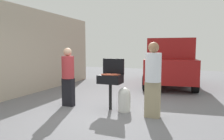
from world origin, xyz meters
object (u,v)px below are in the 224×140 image
(hot_dog_9, at_px, (113,75))
(hot_dog_12, at_px, (106,75))
(hot_dog_10, at_px, (114,75))
(person_right, at_px, (153,77))
(hot_dog_2, at_px, (114,74))
(person_left, at_px, (68,75))
(hot_dog_3, at_px, (109,75))
(hot_dog_6, at_px, (111,75))
(hot_dog_11, at_px, (104,74))
(hot_dog_5, at_px, (110,74))
(hot_dog_0, at_px, (104,75))
(hot_dog_1, at_px, (106,74))
(propane_tank, at_px, (124,99))
(parked_minivan, at_px, (169,62))
(hot_dog_13, at_px, (118,74))
(hot_dog_14, at_px, (116,75))
(hot_dog_7, at_px, (103,74))
(bbq_grill, at_px, (110,80))
(hot_dog_4, at_px, (109,75))
(hot_dog_8, at_px, (108,74))

(hot_dog_9, bearing_deg, hot_dog_12, -126.20)
(hot_dog_10, height_order, person_right, person_right)
(hot_dog_2, height_order, hot_dog_10, same)
(person_left, xyz_separation_m, person_right, (2.38, -0.11, 0.07))
(hot_dog_3, xyz_separation_m, hot_dog_6, (0.08, -0.03, 0.00))
(hot_dog_11, height_order, person_right, person_right)
(hot_dog_5, relative_size, person_right, 0.07)
(hot_dog_9, bearing_deg, hot_dog_2, 92.26)
(hot_dog_5, height_order, hot_dog_11, same)
(hot_dog_0, distance_m, hot_dog_12, 0.10)
(hot_dog_1, bearing_deg, hot_dog_6, -34.85)
(hot_dog_5, height_order, hot_dog_6, same)
(propane_tank, height_order, person_left, person_left)
(hot_dog_1, relative_size, parked_minivan, 0.03)
(hot_dog_6, xyz_separation_m, hot_dog_13, (0.10, 0.21, 0.00))
(propane_tank, bearing_deg, parked_minivan, 82.16)
(hot_dog_0, height_order, hot_dog_12, same)
(hot_dog_0, relative_size, hot_dog_11, 1.00)
(hot_dog_13, relative_size, person_right, 0.07)
(hot_dog_6, height_order, person_left, person_left)
(hot_dog_3, bearing_deg, hot_dog_6, -22.33)
(propane_tank, bearing_deg, hot_dog_14, -161.93)
(hot_dog_5, xyz_separation_m, person_left, (-1.19, -0.16, -0.05))
(hot_dog_5, distance_m, person_left, 1.20)
(hot_dog_0, xyz_separation_m, hot_dog_2, (0.21, 0.24, 0.00))
(hot_dog_7, height_order, hot_dog_13, same)
(hot_dog_11, height_order, propane_tank, hot_dog_11)
(hot_dog_10, distance_m, hot_dog_11, 0.27)
(hot_dog_12, height_order, parked_minivan, parked_minivan)
(hot_dog_12, relative_size, parked_minivan, 0.03)
(hot_dog_10, distance_m, propane_tank, 0.67)
(hot_dog_0, bearing_deg, person_right, -4.61)
(hot_dog_0, xyz_separation_m, hot_dog_9, (0.21, 0.12, 0.00))
(hot_dog_2, relative_size, hot_dog_5, 1.00)
(hot_dog_6, distance_m, hot_dog_13, 0.23)
(hot_dog_12, bearing_deg, hot_dog_5, 85.69)
(hot_dog_0, relative_size, person_right, 0.07)
(person_right, bearing_deg, person_left, -16.28)
(bbq_grill, relative_size, hot_dog_12, 7.09)
(hot_dog_12, bearing_deg, bbq_grill, 71.53)
(hot_dog_4, xyz_separation_m, hot_dog_9, (0.10, 0.04, 0.00))
(person_left, bearing_deg, propane_tank, 16.64)
(hot_dog_9, relative_size, hot_dog_11, 1.00)
(hot_dog_1, height_order, propane_tank, hot_dog_1)
(hot_dog_8, height_order, person_left, person_left)
(hot_dog_8, height_order, propane_tank, hot_dog_8)
(hot_dog_0, height_order, propane_tank, hot_dog_0)
(hot_dog_0, distance_m, hot_dog_13, 0.38)
(hot_dog_8, distance_m, hot_dog_10, 0.25)
(person_left, height_order, person_right, person_right)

